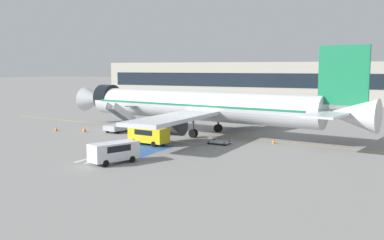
% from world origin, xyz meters
% --- Properties ---
extents(ground_plane, '(600.00, 600.00, 0.00)m').
position_xyz_m(ground_plane, '(0.00, 0.00, 0.00)').
color(ground_plane, gray).
extents(apron_leadline_yellow, '(78.16, 12.57, 0.01)m').
position_xyz_m(apron_leadline_yellow, '(1.18, -0.88, 0.00)').
color(apron_leadline_yellow, gold).
rests_on(apron_leadline_yellow, ground_plane).
extents(apron_stand_patch_blue, '(4.14, 9.33, 0.01)m').
position_xyz_m(apron_stand_patch_blue, '(1.18, -15.18, 0.00)').
color(apron_stand_patch_blue, '#2856A8').
rests_on(apron_stand_patch_blue, ground_plane).
extents(apron_walkway_bar_0, '(0.44, 3.60, 0.01)m').
position_xyz_m(apron_walkway_bar_0, '(-1.22, -21.08, 0.00)').
color(apron_walkway_bar_0, silver).
rests_on(apron_walkway_bar_0, ground_plane).
extents(apron_walkway_bar_1, '(0.44, 3.60, 0.01)m').
position_xyz_m(apron_walkway_bar_1, '(-0.02, -21.08, 0.00)').
color(apron_walkway_bar_1, silver).
rests_on(apron_walkway_bar_1, ground_plane).
extents(apron_walkway_bar_2, '(0.44, 3.60, 0.01)m').
position_xyz_m(apron_walkway_bar_2, '(1.18, -21.08, 0.00)').
color(apron_walkway_bar_2, silver).
rests_on(apron_walkway_bar_2, ground_plane).
extents(apron_walkway_bar_3, '(0.44, 3.60, 0.01)m').
position_xyz_m(apron_walkway_bar_3, '(2.38, -21.08, 0.00)').
color(apron_walkway_bar_3, silver).
rests_on(apron_walkway_bar_3, ground_plane).
extents(airliner, '(45.40, 35.05, 11.44)m').
position_xyz_m(airliner, '(1.83, -0.98, 3.83)').
color(airliner, silver).
rests_on(airliner, ground_plane).
extents(boarding_stairs_forward, '(2.92, 5.47, 4.30)m').
position_xyz_m(boarding_stairs_forward, '(-9.07, -3.83, 1.03)').
color(boarding_stairs_forward, '#ADB2BA').
rests_on(boarding_stairs_forward, ground_plane).
extents(fuel_tanker, '(9.80, 3.44, 3.67)m').
position_xyz_m(fuel_tanker, '(7.83, 22.15, 1.87)').
color(fuel_tanker, '#38383D').
rests_on(fuel_tanker, ground_plane).
extents(service_van_0, '(5.09, 2.66, 2.00)m').
position_xyz_m(service_van_0, '(-0.09, -11.21, 1.21)').
color(service_van_0, yellow).
rests_on(service_van_0, ground_plane).
extents(service_van_1, '(3.59, 5.02, 1.98)m').
position_xyz_m(service_van_1, '(2.31, -21.48, 1.19)').
color(service_van_1, silver).
rests_on(service_van_1, ground_plane).
extents(baggage_cart, '(2.76, 1.81, 0.87)m').
position_xyz_m(baggage_cart, '(7.28, -7.44, 0.26)').
color(baggage_cart, gray).
rests_on(baggage_cart, ground_plane).
extents(ground_crew_0, '(0.47, 0.33, 1.88)m').
position_xyz_m(ground_crew_0, '(-4.65, -4.31, 1.09)').
color(ground_crew_0, black).
rests_on(ground_crew_0, ground_plane).
extents(ground_crew_1, '(0.45, 0.26, 1.71)m').
position_xyz_m(ground_crew_1, '(-4.28, -6.46, 0.98)').
color(ground_crew_1, '#2D2D33').
rests_on(ground_crew_1, ground_plane).
extents(ground_crew_2, '(0.46, 0.47, 1.82)m').
position_xyz_m(ground_crew_2, '(-1.65, -4.66, 1.05)').
color(ground_crew_2, '#191E38').
rests_on(ground_crew_2, ground_plane).
extents(ground_crew_3, '(0.27, 0.45, 1.88)m').
position_xyz_m(ground_crew_3, '(-2.89, -5.33, 1.09)').
color(ground_crew_3, '#2D2D33').
rests_on(ground_crew_3, ground_plane).
extents(traffic_cone_0, '(0.61, 0.61, 0.68)m').
position_xyz_m(traffic_cone_0, '(-13.58, -6.27, 0.34)').
color(traffic_cone_0, orange).
rests_on(traffic_cone_0, ground_plane).
extents(traffic_cone_1, '(0.56, 0.56, 0.63)m').
position_xyz_m(traffic_cone_1, '(-17.72, -7.40, 0.31)').
color(traffic_cone_1, orange).
rests_on(traffic_cone_1, ground_plane).
extents(traffic_cone_2, '(0.44, 0.44, 0.49)m').
position_xyz_m(traffic_cone_2, '(12.96, -4.18, 0.25)').
color(traffic_cone_2, orange).
rests_on(traffic_cone_2, ground_plane).
extents(terminal_building, '(118.75, 12.10, 10.37)m').
position_xyz_m(terminal_building, '(5.12, 62.50, 5.19)').
color(terminal_building, '#B2AD9E').
rests_on(terminal_building, ground_plane).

